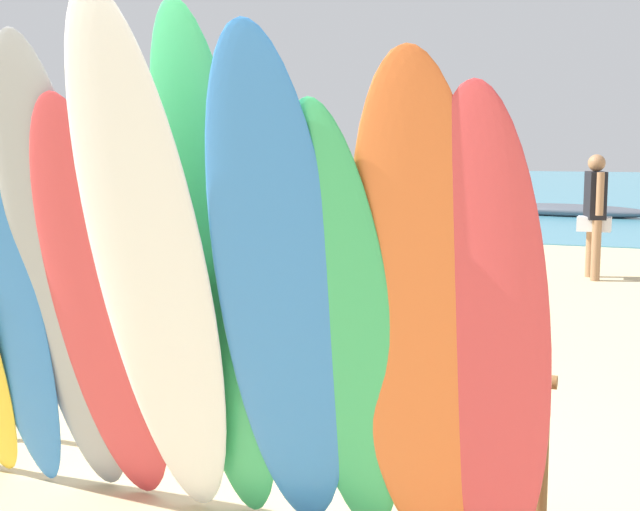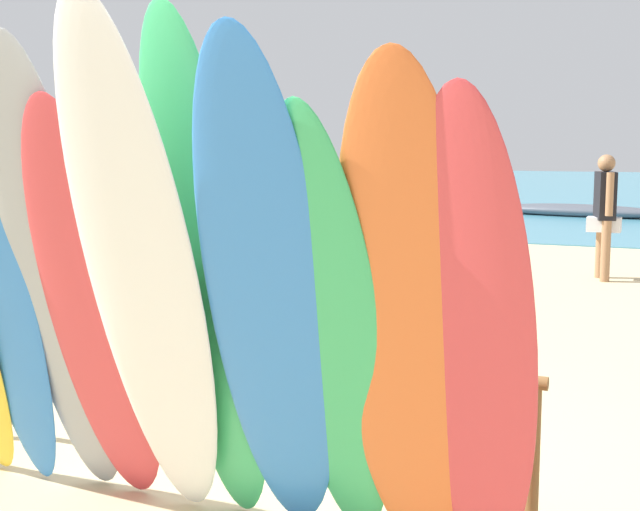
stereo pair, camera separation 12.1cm
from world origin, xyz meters
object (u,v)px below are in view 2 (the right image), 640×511
(beachgoer_strolling, at_px, (318,196))
(surfboard_red_5, at_px, (95,311))
(surfboard_orange_10, at_px, (407,322))
(beachgoer_near_rack, at_px, (271,219))
(distant_boat, at_px, (579,211))
(surfboard_white_6, at_px, (142,276))
(surfboard_blue_8, at_px, (268,301))
(beachgoer_by_water, at_px, (94,241))
(beachgoer_photographing, at_px, (605,208))
(surfboard_green_9, at_px, (331,336))
(surfboard_rack, at_px, (194,369))
(surfboard_green_7, at_px, (207,280))
(surfboard_red_11, at_px, (474,343))
(surfboard_grey_4, at_px, (58,280))

(beachgoer_strolling, bearing_deg, surfboard_red_5, -52.25)
(surfboard_orange_10, relative_size, beachgoer_near_rack, 1.27)
(distant_boat, bearing_deg, beachgoer_near_rack, -96.83)
(surfboard_white_6, xyz_separation_m, surfboard_blue_8, (0.58, 0.07, -0.08))
(surfboard_white_6, distance_m, beachgoer_strolling, 9.27)
(surfboard_white_6, distance_m, distant_boat, 18.62)
(beachgoer_by_water, bearing_deg, beachgoer_strolling, -127.19)
(beachgoer_photographing, bearing_deg, surfboard_orange_10, 163.05)
(surfboard_red_5, relative_size, surfboard_blue_8, 0.89)
(surfboard_green_9, relative_size, beachgoer_by_water, 1.34)
(surfboard_red_5, distance_m, surfboard_white_6, 0.41)
(surfboard_rack, bearing_deg, surfboard_green_7, -53.30)
(surfboard_rack, relative_size, surfboard_orange_10, 1.65)
(surfboard_blue_8, xyz_separation_m, surfboard_red_11, (0.87, 0.06, -0.12))
(surfboard_orange_10, bearing_deg, distant_boat, 91.48)
(surfboard_white_6, relative_size, distant_boat, 0.60)
(surfboard_blue_8, bearing_deg, surfboard_red_5, 174.73)
(surfboard_green_9, bearing_deg, beachgoer_photographing, 93.31)
(surfboard_blue_8, height_order, beachgoer_near_rack, surfboard_blue_8)
(surfboard_green_7, distance_m, surfboard_red_11, 1.22)
(surfboard_blue_8, bearing_deg, surfboard_red_11, 1.23)
(surfboard_red_5, relative_size, surfboard_orange_10, 0.95)
(surfboard_blue_8, distance_m, surfboard_red_11, 0.88)
(surfboard_orange_10, bearing_deg, surfboard_green_9, 173.37)
(surfboard_green_7, xyz_separation_m, surfboard_green_9, (0.60, -0.01, -0.20))
(surfboard_green_9, xyz_separation_m, beachgoer_by_water, (-3.67, 3.25, -0.11))
(beachgoer_near_rack, bearing_deg, beachgoer_strolling, -85.00)
(beachgoer_photographing, height_order, distant_boat, beachgoer_photographing)
(surfboard_rack, bearing_deg, beachgoer_by_water, 134.72)
(surfboard_rack, distance_m, surfboard_green_9, 1.21)
(surfboard_grey_4, height_order, beachgoer_photographing, surfboard_grey_4)
(surfboard_blue_8, distance_m, beachgoer_by_water, 4.76)
(beachgoer_by_water, bearing_deg, surfboard_white_6, 92.30)
(beachgoer_by_water, relative_size, distant_boat, 0.37)
(surfboard_white_6, relative_size, beachgoer_photographing, 1.54)
(surfboard_orange_10, xyz_separation_m, beachgoer_photographing, (0.06, 8.57, -0.13))
(beachgoer_strolling, xyz_separation_m, distant_boat, (2.75, 9.78, -0.85))
(surfboard_red_11, height_order, beachgoer_photographing, surfboard_red_11)
(surfboard_blue_8, relative_size, beachgoer_photographing, 1.44)
(surfboard_grey_4, bearing_deg, surfboard_orange_10, -5.28)
(surfboard_blue_8, distance_m, beachgoer_strolling, 9.40)
(surfboard_blue_8, xyz_separation_m, beachgoer_near_rack, (-2.34, 4.85, -0.12))
(beachgoer_strolling, bearing_deg, surfboard_green_9, -45.29)
(surfboard_rack, bearing_deg, beachgoer_strolling, 108.43)
(surfboard_green_9, bearing_deg, surfboard_grey_4, -172.66)
(surfboard_white_6, height_order, distant_boat, surfboard_white_6)
(surfboard_white_6, height_order, surfboard_green_9, surfboard_white_6)
(distant_boat, bearing_deg, beachgoer_photographing, -82.17)
(beachgoer_by_water, height_order, distant_boat, beachgoer_by_water)
(surfboard_rack, distance_m, surfboard_white_6, 0.94)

